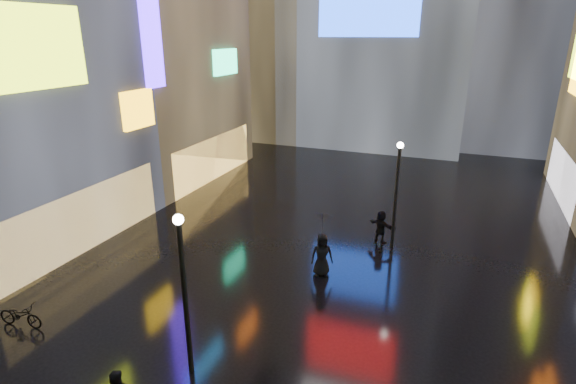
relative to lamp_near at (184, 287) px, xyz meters
The scene contains 8 objects.
ground 11.81m from the lamp_near, 80.44° to the left, with size 140.00×140.00×0.00m, color black.
building_left_far 23.70m from the lamp_near, 129.17° to the left, with size 10.28×12.00×22.00m.
lamp_near is the anchor object (origin of this frame).
lamp_far 11.68m from the lamp_near, 68.10° to the left, with size 0.30×0.30×5.20m.
pedestrian_4 7.58m from the lamp_near, 74.36° to the left, with size 0.92×0.60×1.89m, color black.
pedestrian_5 11.96m from the lamp_near, 71.57° to the left, with size 1.52×0.48×1.64m, color black.
umbrella_2 7.33m from the lamp_near, 74.36° to the left, with size 1.01×1.03×0.93m, color black.
bicycle 7.27m from the lamp_near, behind, with size 0.60×1.71×0.90m, color black.
Camera 1 is at (4.93, -0.59, 9.80)m, focal length 28.00 mm.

